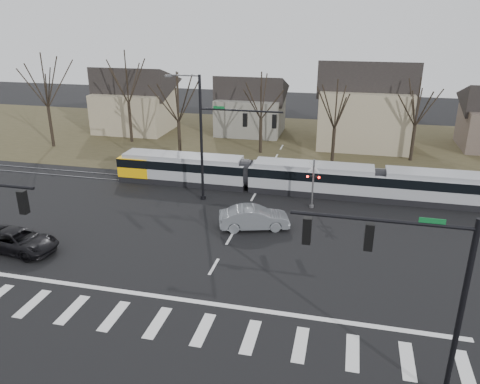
% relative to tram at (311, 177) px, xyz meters
% --- Properties ---
extents(ground, '(140.00, 140.00, 0.00)m').
position_rel_tram_xyz_m(ground, '(-4.60, -16.00, -1.44)').
color(ground, black).
extents(grass_verge, '(140.00, 28.00, 0.01)m').
position_rel_tram_xyz_m(grass_verge, '(-4.60, 16.00, -1.43)').
color(grass_verge, '#38331E').
rests_on(grass_verge, ground).
extents(crosswalk, '(27.00, 2.60, 0.01)m').
position_rel_tram_xyz_m(crosswalk, '(-4.60, -20.00, -1.43)').
color(crosswalk, silver).
rests_on(crosswalk, ground).
extents(stop_line, '(28.00, 0.35, 0.01)m').
position_rel_tram_xyz_m(stop_line, '(-4.60, -17.80, -1.43)').
color(stop_line, silver).
rests_on(stop_line, ground).
extents(lane_dashes, '(0.18, 30.00, 0.01)m').
position_rel_tram_xyz_m(lane_dashes, '(-4.60, -0.00, -1.43)').
color(lane_dashes, silver).
rests_on(lane_dashes, ground).
extents(rail_pair, '(90.00, 1.52, 0.06)m').
position_rel_tram_xyz_m(rail_pair, '(-4.60, -0.20, -1.41)').
color(rail_pair, '#59595E').
rests_on(rail_pair, ground).
extents(tram, '(34.79, 2.58, 2.64)m').
position_rel_tram_xyz_m(tram, '(0.00, 0.00, 0.00)').
color(tram, gray).
rests_on(tram, ground).
extents(sedan, '(4.63, 6.02, 1.65)m').
position_rel_tram_xyz_m(sedan, '(-3.30, -8.06, -0.61)').
color(sedan, slate).
rests_on(sedan, ground).
extents(suv, '(3.61, 5.81, 1.46)m').
position_rel_tram_xyz_m(suv, '(-17.53, -14.93, -0.71)').
color(suv, black).
rests_on(suv, ground).
extents(signal_pole_near_right, '(6.72, 0.44, 8.00)m').
position_rel_tram_xyz_m(signal_pole_near_right, '(5.51, -22.00, 3.73)').
color(signal_pole_near_right, black).
rests_on(signal_pole_near_right, ground).
extents(signal_pole_far, '(9.28, 0.44, 10.20)m').
position_rel_tram_xyz_m(signal_pole_far, '(-7.01, -3.50, 4.26)').
color(signal_pole_far, black).
rests_on(signal_pole_far, ground).
extents(rail_crossing_signal, '(1.08, 0.36, 4.00)m').
position_rel_tram_xyz_m(rail_crossing_signal, '(0.40, -3.21, 0.45)').
color(rail_crossing_signal, '#59595B').
rests_on(rail_crossing_signal, ground).
extents(tree_row, '(59.20, 7.20, 10.00)m').
position_rel_tram_xyz_m(tree_row, '(-2.60, 10.00, 3.56)').
color(tree_row, black).
rests_on(tree_row, ground).
extents(house_a, '(9.72, 8.64, 8.60)m').
position_rel_tram_xyz_m(house_a, '(-24.60, 18.00, 3.03)').
color(house_a, gray).
rests_on(house_a, ground).
extents(house_b, '(8.64, 7.56, 7.65)m').
position_rel_tram_xyz_m(house_b, '(-9.60, 20.00, 2.53)').
color(house_b, slate).
rests_on(house_b, ground).
extents(house_c, '(10.80, 8.64, 10.10)m').
position_rel_tram_xyz_m(house_c, '(4.40, 17.00, 3.80)').
color(house_c, gray).
rests_on(house_c, ground).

